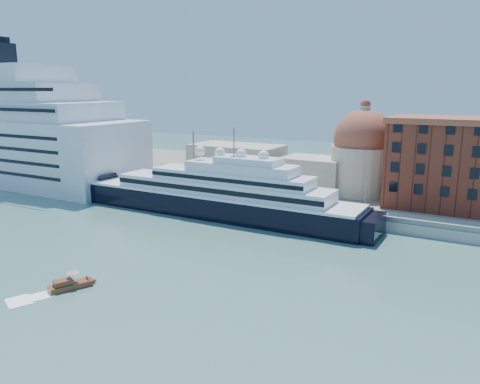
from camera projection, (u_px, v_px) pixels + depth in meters
The scene contains 10 objects.
ground at pixel (184, 244), 99.22m from camera, with size 400.00×400.00×0.00m, color #3B665F.
quay at pixel (257, 204), 127.96m from camera, with size 180.00×10.00×2.50m, color gray.
land at pixel (310, 180), 162.99m from camera, with size 260.00×72.00×2.00m, color slate.
quay_fence at pixel (249, 201), 123.72m from camera, with size 180.00×0.10×1.20m, color slate.
superyacht at pixel (206, 196), 122.35m from camera, with size 89.57×12.42×26.77m.
service_barge at pixel (68, 194), 143.06m from camera, with size 12.16×6.07×2.62m.
water_taxi at pixel (69, 284), 76.78m from camera, with size 4.90×7.14×3.24m.
warehouse at pixel (477, 165), 115.92m from camera, with size 43.00×19.00×23.25m.
church at pixel (311, 160), 143.07m from camera, with size 66.00×18.00×25.50m.
lamp_posts at pixel (214, 171), 130.63m from camera, with size 120.80×2.40×18.00m.
Camera 1 is at (56.28, -76.81, 32.24)m, focal length 35.00 mm.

